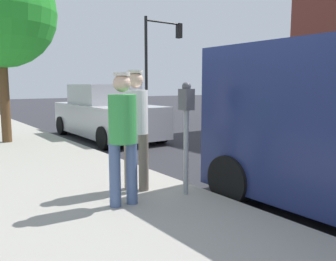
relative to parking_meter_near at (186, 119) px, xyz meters
name	(u,v)px	position (x,y,z in m)	size (l,w,h in m)	color
ground_plane	(275,195)	(-1.35, 0.47, -1.18)	(80.00, 80.00, 0.00)	#2D2D33
sidewalk_slab	(32,260)	(2.15, 0.47, -1.11)	(5.00, 32.00, 0.15)	#9E998E
parking_meter_near	(186,119)	(0.00, 0.00, 0.00)	(0.14, 0.18, 1.52)	gray
pedestrian_in_white	(136,123)	(0.44, -0.57, -0.07)	(0.34, 0.34, 1.68)	#726656
pedestrian_in_green	(123,131)	(0.89, -0.12, -0.10)	(0.36, 0.34, 1.63)	#4C608C
parked_sedan_behind	(106,114)	(-1.75, -6.02, -0.43)	(2.00, 4.43, 1.65)	#BCBCC1
traffic_light_corner	(159,50)	(-7.85, -12.02, 2.34)	(2.48, 0.42, 5.20)	black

